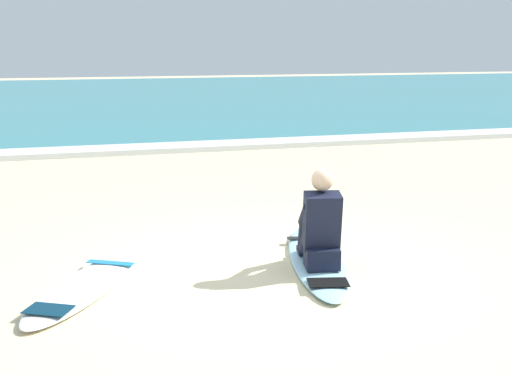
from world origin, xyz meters
The scene contains 6 objects.
ground_plane centered at (0.00, 0.00, 0.00)m, with size 80.00×80.00×0.00m, color beige.
sea centered at (0.00, 21.40, 0.05)m, with size 80.00×28.00×0.10m, color teal.
breaking_foam centered at (0.00, 7.70, 0.06)m, with size 80.00×0.90×0.11m, color white.
surfboard_main centered at (0.57, 0.09, 0.04)m, with size 1.05×2.38×0.08m.
surfer_seated centered at (0.51, -0.12, 0.44)m, with size 0.48×0.75×0.95m.
surfboard_spare_near centered at (-1.71, -0.01, 0.04)m, with size 1.40×1.98×0.08m.
Camera 1 is at (-1.80, -5.81, 2.16)m, focal length 46.23 mm.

